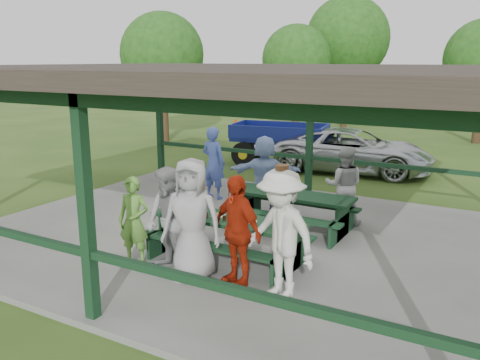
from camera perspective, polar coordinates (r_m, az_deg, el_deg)
The scene contains 19 objects.
ground at distance 10.11m, azimuth -0.54°, elevation -6.60°, with size 90.00×90.00×0.00m, color #2F4D18.
concrete_slab at distance 10.09m, azimuth -0.54°, elevation -6.33°, with size 10.00×8.00×0.10m, color slate.
pavilion_structure at distance 9.50m, azimuth -0.58°, elevation 11.66°, with size 10.60×8.60×3.24m.
picnic_table_near at distance 8.68m, azimuth -1.40°, elevation -5.98°, with size 2.71×1.39×0.75m.
picnic_table_far at distance 10.25m, azimuth 5.77°, elevation -3.02°, with size 2.49×1.39×0.75m.
table_setting at distance 8.56m, azimuth -0.76°, elevation -4.11°, with size 2.37×0.45×0.10m.
contestant_green at distance 8.61m, azimuth -11.86°, elevation -4.54°, with size 0.54×0.36×1.49m, color #579033.
contestant_grey_left at distance 8.15m, azimuth -8.00°, elevation -4.56°, with size 0.84×0.65×1.72m, color gray.
contestant_grey_mid at distance 7.83m, azimuth -5.43°, elevation -4.48°, with size 0.94×0.61×1.93m, color #97979A.
contestant_red at distance 7.64m, azimuth -0.41°, elevation -5.69°, with size 1.00×0.42×1.71m, color #A3200B.
contestant_white_fedora at distance 7.26m, azimuth 4.61°, elevation -6.03°, with size 1.38×1.04×1.94m.
spectator_lblue at distance 11.30m, azimuth 2.77°, elevation 0.68°, with size 1.62×0.51×1.74m, color #88A0D2.
spectator_blue at distance 12.43m, azimuth -2.98°, elevation 1.94°, with size 0.65×0.43×1.78m, color #445AB1.
spectator_grey at distance 10.72m, azimuth 11.60°, elevation -0.58°, with size 0.80×0.62×1.64m, color #98989B.
pickup_truck at distance 16.28m, azimuth 12.58°, elevation 3.25°, with size 2.24×4.86×1.35m, color silver.
farm_trailer at distance 17.11m, azimuth 4.47°, elevation 4.18°, with size 4.23×2.23×1.46m.
tree_far_left at distance 24.89m, azimuth 6.35°, elevation 13.29°, with size 3.26×3.26×5.09m.
tree_left at distance 27.21m, azimuth 11.96°, elevation 15.25°, with size 4.22×4.22×6.59m.
tree_edge_left at distance 21.91m, azimuth -8.74°, elevation 13.75°, with size 3.45×3.45×5.39m.
Camera 1 is at (4.75, -8.22, 3.46)m, focal length 38.00 mm.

